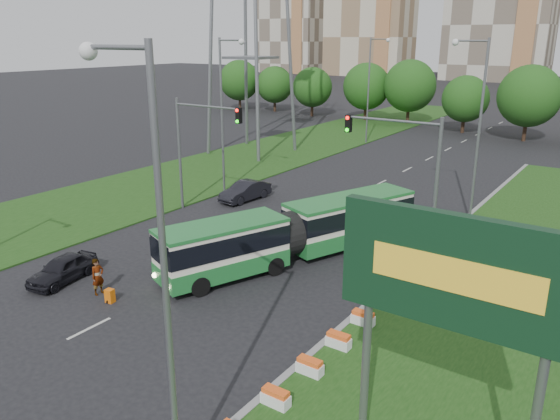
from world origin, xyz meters
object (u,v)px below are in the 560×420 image
Objects in this scene: articulated_bus at (293,231)px; car_left_near at (63,269)px; traffic_mast_left at (196,138)px; billboard at (454,285)px; shopping_trolley at (110,296)px; car_left_far at (245,191)px; pedestrian at (98,277)px; traffic_mast_median at (409,163)px.

car_left_near is at bearing -109.59° from articulated_bus.
billboard is at bearing -33.55° from traffic_mast_left.
traffic_mast_left is (-22.63, 15.00, -0.81)m from billboard.
articulated_bus reaches higher than shopping_trolley.
car_left_near is at bearing -80.33° from car_left_far.
car_left_near reaches higher than shopping_trolley.
billboard reaches higher than pedestrian.
articulated_bus is 8.71× the size of pedestrian.
shopping_trolley is (5.17, -17.06, -0.40)m from car_left_far.
billboard reaches higher than car_left_far.
traffic_mast_median is 4.34× the size of pedestrian.
pedestrian is at bearing -98.56° from articulated_bus.
car_left_far is at bearing 84.37° from car_left_near.
billboard is 27.16m from traffic_mast_left.
billboard is 2.04× the size of car_left_near.
traffic_mast_left is 12.02× the size of shopping_trolley.
traffic_mast_left is 15.12m from shopping_trolley.
traffic_mast_median is 15.25m from car_left_far.
traffic_mast_median is at bearing -34.98° from pedestrian.
billboard is 0.50× the size of articulated_bus.
traffic_mast_left is at bearing -176.78° from articulated_bus.
billboard reaches higher than articulated_bus.
pedestrian is at bearing 172.20° from billboard.
traffic_mast_left reaches higher than car_left_near.
articulated_bus is (-12.33, 11.62, -4.55)m from billboard.
pedestrian is (4.01, -16.77, 0.19)m from car_left_far.
articulated_bus is at bearing -137.95° from traffic_mast_median.
billboard is at bearing -16.40° from shopping_trolley.
shopping_trolley is at bearing -12.95° from car_left_near.
traffic_mast_median is at bearing 47.98° from shopping_trolley.
traffic_mast_median is 19.38m from car_left_near.
pedestrian is at bearing 157.30° from shopping_trolley.
car_left_far is at bearing 167.34° from traffic_mast_median.
car_left_near is at bearing 93.36° from pedestrian.
car_left_near is at bearing -79.99° from traffic_mast_left.
car_left_near is 16.89m from car_left_far.
car_left_near is 2.12× the size of pedestrian.
billboard reaches higher than car_left_near.
car_left_far is (0.98, 4.18, -4.62)m from traffic_mast_left.
billboard and traffic_mast_median have the same top height.
pedestrian is 1.33m from shopping_trolley.
car_left_near is 0.88× the size of car_left_far.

